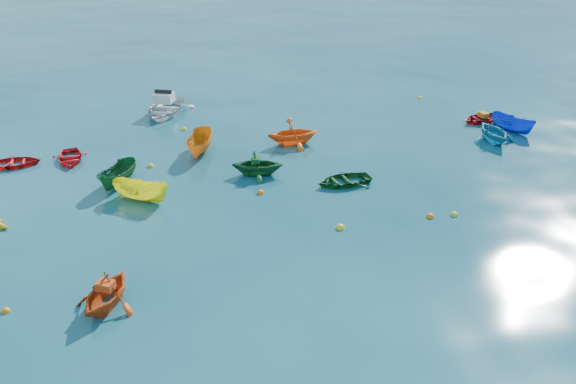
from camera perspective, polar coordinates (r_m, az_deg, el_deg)
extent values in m
plane|color=#0A3A4B|center=(22.01, 2.65, -6.69)|extent=(160.00, 160.00, 0.00)
imported|color=#CC4713|center=(20.55, -17.82, -10.93)|extent=(3.08, 3.24, 1.34)
imported|color=yellow|center=(27.04, -14.58, -0.80)|extent=(3.05, 2.43, 1.12)
imported|color=#10471A|center=(27.87, 5.65, 0.85)|extent=(3.01, 2.33, 0.57)
imported|color=teal|center=(35.05, 20.02, 4.88)|extent=(2.54, 2.92, 1.50)
imported|color=red|center=(33.03, -25.99, 2.41)|extent=(2.74, 2.02, 0.55)
imported|color=orange|center=(31.71, -8.86, 3.97)|extent=(2.06, 3.46, 1.26)
imported|color=#135225|center=(28.74, -3.09, 1.78)|extent=(2.95, 2.67, 1.36)
imported|color=#9E0D17|center=(38.25, 19.24, 6.79)|extent=(3.38, 2.69, 0.63)
imported|color=#1033CA|center=(37.10, 21.74, 5.76)|extent=(2.23, 3.11, 1.13)
imported|color=red|center=(32.49, -21.23, 2.96)|extent=(2.22, 2.85, 0.54)
imported|color=orange|center=(32.54, 0.50, 4.90)|extent=(3.10, 2.72, 1.56)
imported|color=#124E25|center=(28.93, -16.74, 0.78)|extent=(2.34, 3.04, 1.11)
imported|color=silver|center=(38.51, -12.34, 7.81)|extent=(4.53, 5.28, 1.52)
cube|color=#D44215|center=(20.12, -18.07, -9.01)|extent=(0.71, 0.65, 0.28)
cube|color=#134D1C|center=(28.41, -3.33, 3.27)|extent=(0.52, 0.63, 0.27)
cube|color=#CA6F14|center=(38.04, 19.23, 7.42)|extent=(0.57, 0.68, 0.29)
sphere|color=orange|center=(21.57, -26.72, -10.79)|extent=(0.30, 0.30, 0.30)
sphere|color=yellow|center=(24.02, 5.35, -3.68)|extent=(0.39, 0.39, 0.39)
sphere|color=yellow|center=(30.48, -13.78, 2.53)|extent=(0.34, 0.34, 0.34)
sphere|color=orange|center=(26.83, -2.82, -0.13)|extent=(0.34, 0.34, 0.34)
sphere|color=yellow|center=(25.97, 16.52, -2.28)|extent=(0.34, 0.34, 0.34)
sphere|color=orange|center=(25.53, 14.23, -2.49)|extent=(0.34, 0.34, 0.34)
sphere|color=yellow|center=(35.31, -10.52, 6.24)|extent=(0.35, 0.35, 0.35)
sphere|color=#EA570C|center=(36.24, 0.15, 7.24)|extent=(0.37, 0.37, 0.37)
sphere|color=yellow|center=(41.89, 13.27, 9.25)|extent=(0.33, 0.33, 0.33)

